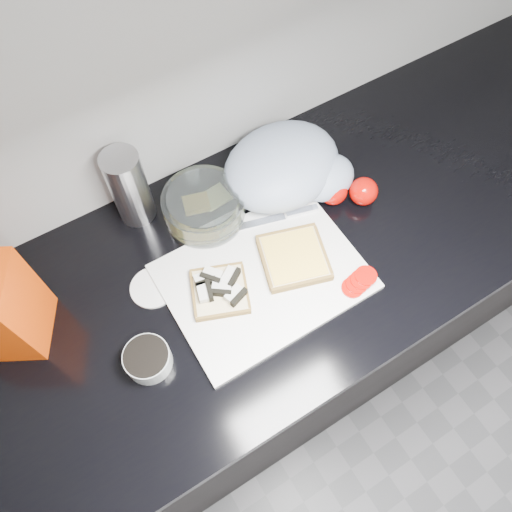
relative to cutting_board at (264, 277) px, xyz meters
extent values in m
cube|color=silver|center=(-0.08, 0.34, 0.34)|extent=(3.50, 0.02, 2.50)
cube|color=black|center=(-0.08, 0.04, -0.48)|extent=(3.50, 0.60, 0.86)
cube|color=black|center=(-0.08, 0.04, -0.03)|extent=(3.50, 0.64, 0.04)
cube|color=white|center=(0.00, 0.00, 0.00)|extent=(0.40, 0.30, 0.01)
cube|color=beige|center=(-0.10, 0.01, 0.01)|extent=(0.14, 0.14, 0.01)
cube|color=silver|center=(-0.11, 0.05, 0.03)|extent=(0.04, 0.03, 0.01)
cube|color=black|center=(-0.11, 0.05, 0.03)|extent=(0.04, 0.02, 0.02)
cube|color=silver|center=(-0.09, 0.05, 0.03)|extent=(0.04, 0.04, 0.01)
cube|color=black|center=(-0.09, 0.05, 0.03)|extent=(0.03, 0.04, 0.02)
cube|color=silver|center=(-0.07, 0.03, 0.03)|extent=(0.04, 0.04, 0.01)
cube|color=black|center=(-0.07, 0.03, 0.03)|extent=(0.04, 0.03, 0.02)
cube|color=silver|center=(-0.13, 0.02, 0.03)|extent=(0.03, 0.04, 0.01)
cube|color=black|center=(-0.13, 0.02, 0.03)|extent=(0.02, 0.04, 0.02)
cube|color=silver|center=(-0.09, 0.01, 0.03)|extent=(0.04, 0.04, 0.01)
cube|color=black|center=(-0.09, 0.01, 0.03)|extent=(0.04, 0.03, 0.02)
cube|color=silver|center=(-0.08, -0.01, 0.03)|extent=(0.04, 0.03, 0.01)
cube|color=black|center=(-0.08, -0.01, 0.03)|extent=(0.04, 0.02, 0.02)
cube|color=beige|center=(0.07, 0.00, 0.01)|extent=(0.17, 0.17, 0.02)
cube|color=#FFCF4B|center=(0.07, 0.00, 0.02)|extent=(0.14, 0.14, 0.00)
cylinder|color=#B70A04|center=(0.14, -0.12, 0.01)|extent=(0.06, 0.06, 0.01)
cylinder|color=#B70A04|center=(0.15, -0.12, 0.01)|extent=(0.06, 0.06, 0.01)
cylinder|color=#B70A04|center=(0.16, -0.12, 0.02)|extent=(0.06, 0.06, 0.01)
cylinder|color=#B70A04|center=(0.17, -0.12, 0.02)|extent=(0.05, 0.05, 0.01)
cube|color=silver|center=(0.04, 0.12, 0.01)|extent=(0.16, 0.06, 0.00)
cube|color=silver|center=(0.16, 0.09, 0.01)|extent=(0.07, 0.03, 0.01)
cylinder|color=#ABB1B1|center=(-0.28, -0.04, 0.02)|extent=(0.09, 0.09, 0.04)
cylinder|color=black|center=(-0.28, -0.04, 0.03)|extent=(0.08, 0.08, 0.01)
cylinder|color=silver|center=(-0.21, 0.10, 0.00)|extent=(0.09, 0.09, 0.01)
cylinder|color=silver|center=(-0.03, 0.20, 0.03)|extent=(0.18, 0.18, 0.07)
cube|color=#FFCF4B|center=(-0.04, 0.20, 0.03)|extent=(0.06, 0.06, 0.04)
cube|color=#F3F492|center=(0.00, 0.20, 0.01)|extent=(0.06, 0.05, 0.01)
cylinder|color=#ACACB1|center=(-0.15, 0.29, 0.09)|extent=(0.08, 0.08, 0.19)
ellipsoid|color=#939DB5|center=(0.16, 0.19, 0.06)|extent=(0.31, 0.26, 0.12)
ellipsoid|color=#939DB5|center=(0.24, 0.12, 0.04)|extent=(0.15, 0.13, 0.09)
sphere|color=#B70A04|center=(0.24, 0.09, 0.03)|extent=(0.06, 0.06, 0.06)
sphere|color=#B70A04|center=(0.30, 0.05, 0.03)|extent=(0.06, 0.06, 0.06)
sphere|color=#B70A04|center=(0.19, 0.13, 0.03)|extent=(0.06, 0.06, 0.06)
camera|label=1|loc=(-0.25, -0.38, 0.93)|focal=35.00mm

